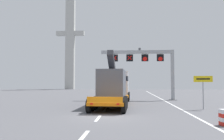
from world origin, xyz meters
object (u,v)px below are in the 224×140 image
object	(u,v)px
exit_sign_yellow	(203,84)
bridge_pylon_distant	(70,43)
heavy_haul_truck_orange	(115,86)
overhead_lane_gantry	(148,60)

from	to	relation	value
exit_sign_yellow	bridge_pylon_distant	bearing A→B (deg)	115.78
heavy_haul_truck_orange	exit_sign_yellow	bearing A→B (deg)	-28.25
overhead_lane_gantry	bridge_pylon_distant	world-z (taller)	bridge_pylon_distant
heavy_haul_truck_orange	exit_sign_yellow	xyz separation A→B (m)	(8.02, -4.31, 0.26)
overhead_lane_gantry	exit_sign_yellow	size ratio (longest dim) A/B	3.38
heavy_haul_truck_orange	exit_sign_yellow	size ratio (longest dim) A/B	4.82
overhead_lane_gantry	bridge_pylon_distant	bearing A→B (deg)	116.82
overhead_lane_gantry	heavy_haul_truck_orange	size ratio (longest dim) A/B	0.70
heavy_haul_truck_orange	bridge_pylon_distant	world-z (taller)	bridge_pylon_distant
exit_sign_yellow	bridge_pylon_distant	distance (m)	59.02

